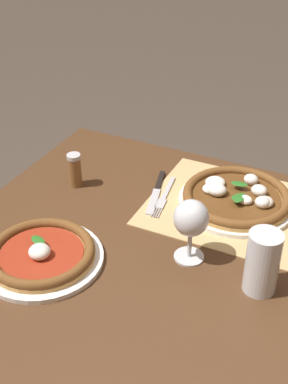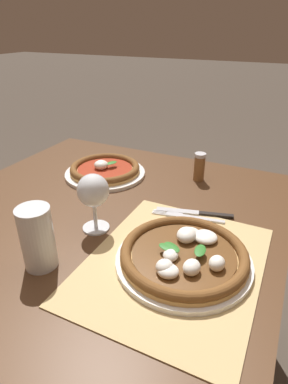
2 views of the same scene
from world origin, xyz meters
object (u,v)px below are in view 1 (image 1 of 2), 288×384
(pizza_near, at_px, (236,197))
(wine_glass, at_px, (193,221))
(pizza_far, at_px, (42,255))
(pepper_shaker, at_px, (75,170))
(fork, at_px, (164,197))
(pint_glass, at_px, (262,264))
(knife, at_px, (156,192))

(pizza_near, height_order, wine_glass, wine_glass)
(pizza_far, distance_m, pepper_shaker, 0.33)
(fork, bearing_deg, pepper_shaker, 10.34)
(pizza_near, bearing_deg, fork, 16.60)
(wine_glass, bearing_deg, pizza_near, -96.11)
(wine_glass, bearing_deg, pint_glass, 168.69)
(pizza_near, relative_size, fork, 1.52)
(wine_glass, bearing_deg, pepper_shaker, -20.74)
(knife, height_order, pepper_shaker, pepper_shaker)
(pizza_far, height_order, pint_glass, pint_glass)
(fork, bearing_deg, knife, -21.12)
(pint_glass, relative_size, knife, 0.68)
(wine_glass, relative_size, pepper_shaker, 1.60)
(fork, bearing_deg, pizza_near, -163.40)
(wine_glass, height_order, knife, wine_glass)
(wine_glass, distance_m, pepper_shaker, 0.44)
(pepper_shaker, bearing_deg, pizza_near, -166.98)
(pizza_near, relative_size, pint_glass, 2.09)
(fork, height_order, knife, knife)
(wine_glass, distance_m, pint_glass, 0.17)
(pint_glass, bearing_deg, knife, -34.72)
(pizza_near, bearing_deg, wine_glass, 83.89)
(pizza_far, bearing_deg, wine_glass, -152.56)
(pint_glass, bearing_deg, pepper_shaker, -18.08)
(pizza_far, distance_m, fork, 0.39)
(pizza_near, bearing_deg, pizza_far, 51.25)
(pizza_near, bearing_deg, knife, 11.66)
(pizza_far, xyz_separation_m, wine_glass, (-0.30, -0.16, 0.09))
(pizza_near, distance_m, pint_glass, 0.32)
(pizza_far, xyz_separation_m, pint_glass, (-0.47, -0.12, 0.05))
(pizza_near, distance_m, knife, 0.22)
(fork, bearing_deg, pint_glass, 144.25)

